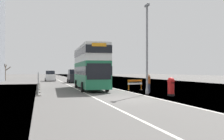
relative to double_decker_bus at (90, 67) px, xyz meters
name	(u,v)px	position (x,y,z in m)	size (l,w,h in m)	color
ground	(132,99)	(1.17, -10.50, -2.63)	(140.00, 280.00, 0.10)	#565451
double_decker_bus	(90,67)	(0.00, 0.00, 0.00)	(3.12, 11.40, 4.86)	#1E6B47
lamppost_foreground	(147,52)	(3.75, -7.48, 1.25)	(0.29, 0.70, 8.12)	gray
red_pillar_postbox	(171,86)	(5.11, -9.37, -1.73)	(0.63, 0.63, 1.56)	black
roadworks_barrier	(135,84)	(4.33, -3.10, -1.84)	(1.86, 0.89, 1.16)	orange
construction_site_fence	(38,81)	(-5.67, 3.65, -1.67)	(0.44, 20.60, 1.91)	#A8AAAD
car_oncoming_near	(74,77)	(0.26, 16.29, -1.49)	(1.97, 4.34, 2.35)	black
car_receding_mid	(50,76)	(-3.43, 24.57, -1.58)	(2.07, 4.26, 2.13)	silver
bare_tree_far_verge_near	(5,72)	(-12.69, 29.76, -0.74)	(2.15, 2.67, 3.57)	#4C3D2D
pedestrian_at_kerb	(149,83)	(4.50, -6.19, -1.67)	(0.34, 0.34, 1.81)	#2D3342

